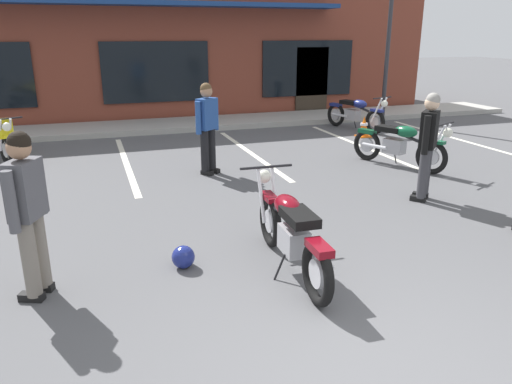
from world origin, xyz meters
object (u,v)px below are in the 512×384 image
helmet_on_pavement (183,257)px  parking_lot_lamp_post (393,8)px  motorcycle_blue_standard (356,113)px  motorcycle_silver_naked (399,144)px  person_in_black_shirt (428,141)px  traffic_cone (364,127)px  motorcycle_foreground_classic (291,231)px  person_by_back_row (28,206)px  person_in_shorts_foreground (207,123)px

helmet_on_pavement → parking_lot_lamp_post: (7.40, 7.42, 3.03)m
motorcycle_blue_standard → parking_lot_lamp_post: 3.15m
motorcycle_silver_naked → helmet_on_pavement: bearing=-148.4°
person_in_black_shirt → motorcycle_silver_naked: bearing=66.5°
traffic_cone → motorcycle_foreground_classic: bearing=-126.6°
person_by_back_row → traffic_cone: person_by_back_row is taller
motorcycle_foreground_classic → person_by_back_row: 2.65m
motorcycle_silver_naked → motorcycle_foreground_classic: bearing=-137.5°
motorcycle_silver_naked → helmet_on_pavement: 5.68m
motorcycle_blue_standard → person_in_shorts_foreground: (-4.79, -2.95, 0.49)m
person_by_back_row → helmet_on_pavement: bearing=5.8°
motorcycle_silver_naked → parking_lot_lamp_post: 5.81m
person_in_shorts_foreground → parking_lot_lamp_post: bearing=30.9°
motorcycle_silver_naked → traffic_cone: (0.91, 2.82, -0.20)m
motorcycle_silver_naked → person_by_back_row: (-6.30, -3.12, 0.49)m
person_by_back_row → helmet_on_pavement: 1.70m
motorcycle_foreground_classic → motorcycle_blue_standard: size_ratio=1.03×
motorcycle_blue_standard → person_in_black_shirt: (-1.96, -5.54, 0.49)m
motorcycle_blue_standard → helmet_on_pavement: (-5.98, -6.66, -0.33)m
person_in_black_shirt → person_by_back_row: 5.64m
motorcycle_foreground_classic → helmet_on_pavement: (-1.11, 0.44, -0.33)m
motorcycle_foreground_classic → helmet_on_pavement: bearing=158.4°
motorcycle_silver_naked → person_in_black_shirt: (-0.80, -1.85, 0.49)m
motorcycle_foreground_classic → person_in_shorts_foreground: 4.18m
parking_lot_lamp_post → person_by_back_row: bearing=-139.5°
person_by_back_row → person_in_black_shirt: bearing=13.0°
motorcycle_foreground_classic → traffic_cone: size_ratio=3.98×
motorcycle_blue_standard → traffic_cone: bearing=-105.7°
motorcycle_foreground_classic → motorcycle_silver_naked: 5.04m
motorcycle_silver_naked → person_by_back_row: 7.05m
helmet_on_pavement → traffic_cone: 8.15m
person_in_black_shirt → parking_lot_lamp_post: size_ratio=0.34×
motorcycle_blue_standard → motorcycle_foreground_classic: bearing=-124.5°
traffic_cone → parking_lot_lamp_post: 3.73m
person_in_black_shirt → person_in_shorts_foreground: (-2.83, 2.58, 0.00)m
motorcycle_foreground_classic → person_in_shorts_foreground: bearing=88.9°
motorcycle_silver_naked → parking_lot_lamp_post: (2.58, 4.45, 2.70)m
motorcycle_foreground_classic → person_in_shorts_foreground: size_ratio=1.26×
motorcycle_foreground_classic → traffic_cone: 7.76m
motorcycle_foreground_classic → helmet_on_pavement: 1.24m
person_by_back_row → traffic_cone: 9.37m
helmet_on_pavement → motorcycle_foreground_classic: bearing=-21.6°
motorcycle_silver_naked → person_in_black_shirt: person_in_black_shirt is taller
motorcycle_silver_naked → motorcycle_blue_standard: size_ratio=0.97×
motorcycle_blue_standard → traffic_cone: motorcycle_blue_standard is taller
person_in_shorts_foreground → parking_lot_lamp_post: size_ratio=0.34×
parking_lot_lamp_post → person_in_shorts_foreground: bearing=-149.1°
person_in_black_shirt → traffic_cone: bearing=69.8°
person_by_back_row → helmet_on_pavement: (1.48, 0.15, -0.82)m
motorcycle_silver_naked → motorcycle_blue_standard: same height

